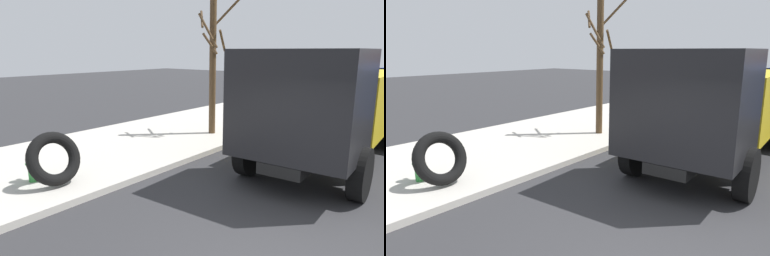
% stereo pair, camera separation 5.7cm
% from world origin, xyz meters
% --- Properties ---
extents(sidewalk_curb, '(36.00, 5.00, 0.15)m').
position_xyz_m(sidewalk_curb, '(0.00, 6.50, 0.07)').
color(sidewalk_curb, '#BCB7AD').
rests_on(sidewalk_curb, ground).
extents(fire_hydrant, '(0.22, 0.49, 0.72)m').
position_xyz_m(fire_hydrant, '(-0.60, 5.53, 0.53)').
color(fire_hydrant, '#2D8438').
rests_on(fire_hydrant, sidewalk_curb).
extents(loose_tire, '(1.19, 0.69, 1.18)m').
position_xyz_m(loose_tire, '(-0.40, 4.95, 0.74)').
color(loose_tire, black).
rests_on(loose_tire, sidewalk_curb).
extents(dump_truck_yellow, '(7.10, 3.05, 3.00)m').
position_xyz_m(dump_truck_yellow, '(5.29, 1.15, 1.61)').
color(dump_truck_yellow, gold).
rests_on(dump_truck_yellow, ground).
extents(bare_tree, '(1.33, 1.34, 4.81)m').
position_xyz_m(bare_tree, '(5.64, 5.22, 2.70)').
color(bare_tree, '#4C3823').
rests_on(bare_tree, sidewalk_curb).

